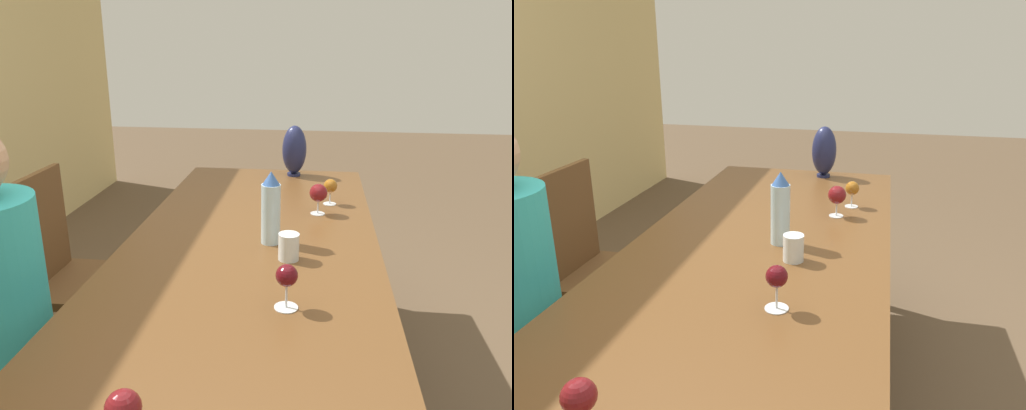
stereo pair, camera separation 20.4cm
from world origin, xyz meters
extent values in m
cube|color=brown|center=(0.00, 0.00, 0.76)|extent=(2.40, 0.98, 0.04)
cylinder|color=brown|center=(1.10, -0.39, 0.37)|extent=(0.07, 0.07, 0.74)
cylinder|color=brown|center=(1.10, 0.39, 0.37)|extent=(0.07, 0.07, 0.74)
cylinder|color=silver|center=(0.08, -0.07, 0.89)|extent=(0.07, 0.07, 0.23)
cone|color=#33599E|center=(0.08, -0.07, 1.04)|extent=(0.07, 0.07, 0.05)
cylinder|color=silver|center=(-0.07, -0.15, 0.83)|extent=(0.07, 0.07, 0.10)
cylinder|color=#1E234C|center=(1.08, -0.11, 0.79)|extent=(0.08, 0.08, 0.01)
ellipsoid|color=#1E234C|center=(1.08, -0.11, 0.93)|extent=(0.14, 0.14, 0.27)
cylinder|color=silver|center=(0.43, -0.25, 0.78)|extent=(0.06, 0.06, 0.00)
cylinder|color=silver|center=(0.43, -0.25, 0.81)|extent=(0.01, 0.01, 0.06)
sphere|color=maroon|center=(0.43, -0.25, 0.88)|extent=(0.08, 0.08, 0.08)
sphere|color=maroon|center=(-0.96, 0.11, 0.87)|extent=(0.07, 0.07, 0.07)
cylinder|color=silver|center=(-0.41, -0.17, 0.78)|extent=(0.07, 0.07, 0.00)
cylinder|color=silver|center=(-0.41, -0.17, 0.82)|extent=(0.01, 0.01, 0.07)
sphere|color=#510C14|center=(-0.41, -0.17, 0.88)|extent=(0.07, 0.07, 0.07)
cylinder|color=silver|center=(0.58, -0.31, 0.78)|extent=(0.06, 0.06, 0.00)
cylinder|color=silver|center=(0.58, -0.31, 0.81)|extent=(0.01, 0.01, 0.06)
sphere|color=#995B19|center=(0.58, -0.31, 0.87)|extent=(0.06, 0.06, 0.06)
cube|color=brown|center=(-0.40, 0.77, 0.45)|extent=(0.44, 0.44, 0.04)
cylinder|color=brown|center=(-0.21, 0.58, 0.22)|extent=(0.04, 0.04, 0.43)
cube|color=brown|center=(0.25, 0.77, 0.45)|extent=(0.44, 0.44, 0.04)
cube|color=brown|center=(0.25, 0.97, 0.72)|extent=(0.40, 0.03, 0.50)
cylinder|color=brown|center=(0.06, 0.58, 0.22)|extent=(0.04, 0.04, 0.43)
cylinder|color=brown|center=(0.44, 0.58, 0.22)|extent=(0.04, 0.04, 0.43)
cylinder|color=brown|center=(0.06, 0.96, 0.22)|extent=(0.04, 0.04, 0.43)
cylinder|color=brown|center=(0.44, 0.96, 0.22)|extent=(0.04, 0.04, 0.43)
camera|label=1|loc=(-1.69, -0.23, 1.53)|focal=35.00mm
camera|label=2|loc=(-1.66, -0.43, 1.53)|focal=35.00mm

